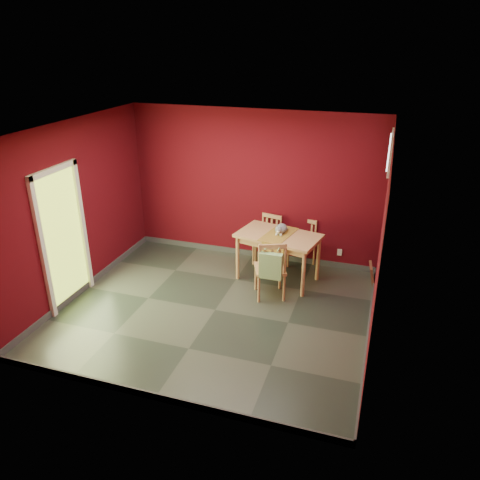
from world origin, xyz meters
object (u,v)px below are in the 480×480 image
(chair_near, at_px, (270,268))
(cat, at_px, (281,227))
(chair_far_left, at_px, (268,239))
(tote_bag, at_px, (271,266))
(chair_far_right, at_px, (303,243))
(picture_frame, at_px, (372,274))
(dining_table, at_px, (278,240))

(chair_near, height_order, cat, cat)
(chair_far_left, distance_m, tote_bag, 1.48)
(chair_far_right, distance_m, picture_frame, 1.30)
(chair_far_right, relative_size, chair_near, 0.87)
(chair_far_left, relative_size, chair_far_right, 1.04)
(chair_far_right, distance_m, tote_bag, 1.51)
(chair_near, bearing_deg, cat, 90.85)
(cat, bearing_deg, tote_bag, -67.06)
(dining_table, distance_m, chair_far_right, 0.77)
(tote_bag, bearing_deg, chair_far_left, 106.10)
(dining_table, height_order, chair_near, chair_near)
(chair_far_right, bearing_deg, cat, -116.85)
(chair_far_right, relative_size, tote_bag, 1.79)
(cat, bearing_deg, picture_frame, 27.18)
(cat, height_order, picture_frame, cat)
(dining_table, height_order, tote_bag, tote_bag)
(chair_far_left, distance_m, chair_near, 1.24)
(dining_table, xyz_separation_m, chair_far_left, (-0.32, 0.58, -0.27))
(cat, bearing_deg, chair_far_left, 143.30)
(chair_near, distance_m, picture_frame, 1.80)
(chair_far_left, relative_size, picture_frame, 2.48)
(chair_far_right, xyz_separation_m, cat, (-0.28, -0.56, 0.48))
(dining_table, height_order, chair_far_left, chair_far_left)
(chair_far_right, bearing_deg, chair_far_left, -173.61)
(picture_frame, bearing_deg, chair_far_right, 164.99)
(chair_far_right, height_order, picture_frame, chair_far_right)
(tote_bag, relative_size, cat, 1.23)
(chair_near, xyz_separation_m, tote_bag, (0.06, -0.22, 0.16))
(chair_far_left, bearing_deg, chair_near, -73.69)
(chair_far_left, bearing_deg, chair_far_right, 6.39)
(chair_far_left, height_order, cat, cat)
(tote_bag, relative_size, picture_frame, 1.33)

